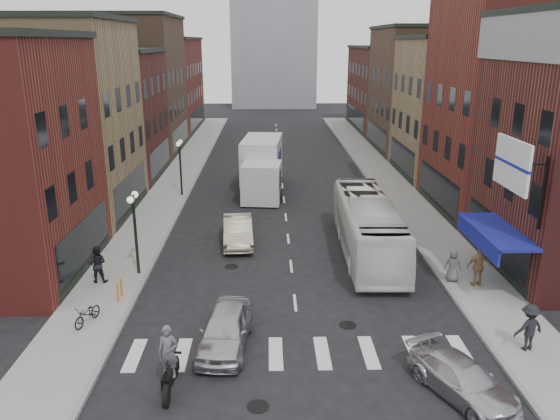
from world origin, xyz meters
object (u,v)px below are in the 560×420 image
at_px(bike_rack, 120,290).
at_px(sedan_left_far, 238,231).
at_px(box_truck, 262,167).
at_px(billboard_sign, 514,166).
at_px(ped_right_b, 479,266).
at_px(ped_right_c, 453,265).
at_px(streetlamp_near, 134,219).
at_px(streetlamp_far, 180,157).
at_px(sedan_left_near, 225,329).
at_px(parked_bicycle, 87,314).
at_px(curb_car, 463,379).
at_px(transit_bus, 367,226).
at_px(ped_left_solo, 97,264).
at_px(ped_right_a, 529,327).
at_px(motorcycle_rider, 169,361).

distance_m(bike_rack, sedan_left_far, 8.48).
relative_size(box_truck, sedan_left_far, 2.00).
relative_size(billboard_sign, box_truck, 0.41).
distance_m(ped_right_b, ped_right_c, 1.14).
relative_size(streetlamp_near, box_truck, 0.45).
height_order(billboard_sign, streetlamp_far, billboard_sign).
xyz_separation_m(streetlamp_near, bike_rack, (-0.20, -2.70, -2.36)).
height_order(streetlamp_near, sedan_left_near, streetlamp_near).
height_order(box_truck, sedan_left_far, box_truck).
xyz_separation_m(bike_rack, ped_right_c, (15.00, 1.48, 0.38)).
bearing_deg(box_truck, parked_bicycle, -102.98).
distance_m(streetlamp_far, ped_right_c, 21.32).
xyz_separation_m(curb_car, ped_right_b, (3.39, 7.81, 0.52)).
distance_m(sedan_left_far, parked_bicycle, 10.70).
xyz_separation_m(transit_bus, sedan_left_far, (-6.92, 1.63, -0.78)).
bearing_deg(bike_rack, ped_right_c, 5.64).
distance_m(box_truck, ped_right_c, 18.76).
bearing_deg(ped_right_b, ped_right_c, -34.13).
xyz_separation_m(billboard_sign, ped_right_c, (-1.19, 2.28, -5.20)).
distance_m(box_truck, transit_bus, 13.77).
xyz_separation_m(sedan_left_far, curb_car, (7.83, -13.89, -0.16)).
height_order(streetlamp_near, ped_right_b, streetlamp_near).
bearing_deg(sedan_left_near, bike_rack, 147.80).
height_order(curb_car, ped_left_solo, ped_left_solo).
height_order(sedan_left_near, curb_car, sedan_left_near).
xyz_separation_m(transit_bus, curb_car, (0.90, -12.26, -0.93)).
xyz_separation_m(bike_rack, box_truck, (6.02, 17.93, 1.35)).
bearing_deg(sedan_left_far, bike_rack, -128.19).
height_order(billboard_sign, curb_car, billboard_sign).
xyz_separation_m(transit_bus, ped_right_c, (3.31, -3.90, -0.59)).
relative_size(sedan_left_far, ped_right_c, 2.90).
xyz_separation_m(transit_bus, ped_right_b, (4.29, -4.45, -0.42)).
height_order(parked_bicycle, ped_right_c, ped_right_c).
bearing_deg(ped_right_a, transit_bus, -82.26).
distance_m(motorcycle_rider, parked_bicycle, 5.85).
bearing_deg(transit_bus, ped_right_c, -48.30).
bearing_deg(box_truck, streetlamp_near, -105.42).
height_order(motorcycle_rider, transit_bus, transit_bus).
bearing_deg(curb_car, ped_left_solo, 122.98).
bearing_deg(parked_bicycle, transit_bus, 50.74).
bearing_deg(ped_right_c, sedan_left_far, -16.45).
height_order(bike_rack, sedan_left_near, sedan_left_near).
xyz_separation_m(transit_bus, ped_right_a, (4.10, -9.83, -0.49)).
bearing_deg(ped_left_solo, sedan_left_far, -139.99).
distance_m(box_truck, sedan_left_near, 21.77).
xyz_separation_m(motorcycle_rider, ped_left_solo, (-4.70, 8.19, -0.07)).
height_order(billboard_sign, bike_rack, billboard_sign).
bearing_deg(motorcycle_rider, parked_bicycle, 138.51).
relative_size(billboard_sign, parked_bicycle, 2.40).
distance_m(curb_car, ped_right_b, 8.52).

